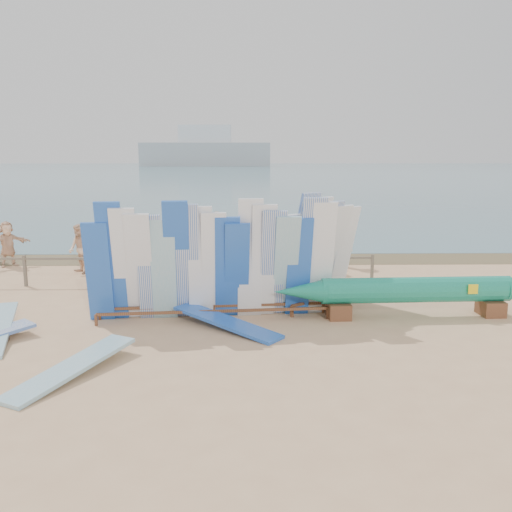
{
  "coord_description": "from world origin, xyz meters",
  "views": [
    {
      "loc": [
        2.37,
        -12.29,
        3.71
      ],
      "look_at": [
        2.61,
        1.7,
        1.1
      ],
      "focal_mm": 38.0,
      "sensor_mm": 36.0,
      "label": 1
    }
  ],
  "objects_px": {
    "beachgoer_1": "(94,249)",
    "beachgoer_8": "(313,245)",
    "outrigger_canoe": "(416,291)",
    "flat_board_d": "(227,329)",
    "beachgoer_11": "(8,244)",
    "beachgoer_2": "(80,249)",
    "beach_chair_left": "(190,272)",
    "beachgoer_9": "(338,240)",
    "beach_chair_right": "(239,268)",
    "side_surfboard_rack": "(317,256)",
    "main_surfboard_rack": "(214,265)",
    "stroller": "(266,265)",
    "beachgoer_3": "(113,241)",
    "vendor_table": "(284,293)",
    "flat_board_b": "(72,375)",
    "beachgoer_7": "(219,237)"
  },
  "relations": [
    {
      "from": "beachgoer_1",
      "to": "beachgoer_3",
      "type": "height_order",
      "value": "beachgoer_3"
    },
    {
      "from": "beachgoer_11",
      "to": "beachgoer_2",
      "type": "bearing_deg",
      "value": -64.29
    },
    {
      "from": "vendor_table",
      "to": "beachgoer_3",
      "type": "bearing_deg",
      "value": 132.38
    },
    {
      "from": "beach_chair_left",
      "to": "beachgoer_2",
      "type": "xyz_separation_m",
      "value": [
        -3.59,
        1.2,
        0.51
      ]
    },
    {
      "from": "beachgoer_2",
      "to": "side_surfboard_rack",
      "type": "bearing_deg",
      "value": 19.16
    },
    {
      "from": "beachgoer_9",
      "to": "beachgoer_8",
      "type": "relative_size",
      "value": 1.05
    },
    {
      "from": "outrigger_canoe",
      "to": "beach_chair_left",
      "type": "bearing_deg",
      "value": 144.37
    },
    {
      "from": "beach_chair_left",
      "to": "beachgoer_8",
      "type": "relative_size",
      "value": 0.56
    },
    {
      "from": "flat_board_b",
      "to": "beachgoer_2",
      "type": "distance_m",
      "value": 8.56
    },
    {
      "from": "flat_board_b",
      "to": "beach_chair_left",
      "type": "distance_m",
      "value": 7.13
    },
    {
      "from": "stroller",
      "to": "flat_board_d",
      "type": "bearing_deg",
      "value": -92.72
    },
    {
      "from": "beachgoer_9",
      "to": "beachgoer_11",
      "type": "relative_size",
      "value": 1.15
    },
    {
      "from": "side_surfboard_rack",
      "to": "main_surfboard_rack",
      "type": "bearing_deg",
      "value": 162.63
    },
    {
      "from": "beachgoer_1",
      "to": "outrigger_canoe",
      "type": "bearing_deg",
      "value": 104.35
    },
    {
      "from": "beachgoer_8",
      "to": "flat_board_d",
      "type": "bearing_deg",
      "value": 45.08
    },
    {
      "from": "stroller",
      "to": "flat_board_b",
      "type": "bearing_deg",
      "value": -106.9
    },
    {
      "from": "beachgoer_3",
      "to": "beachgoer_2",
      "type": "bearing_deg",
      "value": -14.36
    },
    {
      "from": "stroller",
      "to": "beachgoer_3",
      "type": "height_order",
      "value": "beachgoer_3"
    },
    {
      "from": "outrigger_canoe",
      "to": "beach_chair_right",
      "type": "bearing_deg",
      "value": 131.27
    },
    {
      "from": "outrigger_canoe",
      "to": "flat_board_d",
      "type": "bearing_deg",
      "value": -171.16
    },
    {
      "from": "stroller",
      "to": "beachgoer_11",
      "type": "xyz_separation_m",
      "value": [
        -8.64,
        2.02,
        0.36
      ]
    },
    {
      "from": "main_surfboard_rack",
      "to": "beach_chair_left",
      "type": "xyz_separation_m",
      "value": [
        -0.96,
        3.81,
        -0.99
      ]
    },
    {
      "from": "flat_board_d",
      "to": "beachgoer_11",
      "type": "relative_size",
      "value": 1.76
    },
    {
      "from": "outrigger_canoe",
      "to": "beachgoer_1",
      "type": "bearing_deg",
      "value": 148.08
    },
    {
      "from": "outrigger_canoe",
      "to": "beachgoer_1",
      "type": "distance_m",
      "value": 10.1
    },
    {
      "from": "flat_board_b",
      "to": "beachgoer_8",
      "type": "relative_size",
      "value": 1.61
    },
    {
      "from": "main_surfboard_rack",
      "to": "beach_chair_right",
      "type": "height_order",
      "value": "main_surfboard_rack"
    },
    {
      "from": "main_surfboard_rack",
      "to": "beachgoer_8",
      "type": "xyz_separation_m",
      "value": [
        2.89,
        5.3,
        -0.42
      ]
    },
    {
      "from": "outrigger_canoe",
      "to": "beachgoer_9",
      "type": "xyz_separation_m",
      "value": [
        -0.83,
        5.95,
        0.28
      ]
    },
    {
      "from": "beach_chair_right",
      "to": "beachgoer_8",
      "type": "distance_m",
      "value": 2.59
    },
    {
      "from": "beach_chair_left",
      "to": "beachgoer_11",
      "type": "bearing_deg",
      "value": 173.01
    },
    {
      "from": "flat_board_d",
      "to": "beach_chair_right",
      "type": "xyz_separation_m",
      "value": [
        0.19,
        5.25,
        0.25
      ]
    },
    {
      "from": "beachgoer_8",
      "to": "side_surfboard_rack",
      "type": "bearing_deg",
      "value": 62.53
    },
    {
      "from": "beachgoer_1",
      "to": "beachgoer_8",
      "type": "height_order",
      "value": "beachgoer_8"
    },
    {
      "from": "flat_board_d",
      "to": "beachgoer_8",
      "type": "distance_m",
      "value": 6.63
    },
    {
      "from": "side_surfboard_rack",
      "to": "beachgoer_1",
      "type": "xyz_separation_m",
      "value": [
        -6.57,
        4.11,
        -0.52
      ]
    },
    {
      "from": "beachgoer_2",
      "to": "beach_chair_left",
      "type": "bearing_deg",
      "value": 30.67
    },
    {
      "from": "flat_board_b",
      "to": "beachgoer_9",
      "type": "xyz_separation_m",
      "value": [
        6.09,
        9.28,
        0.89
      ]
    },
    {
      "from": "beach_chair_left",
      "to": "beachgoer_8",
      "type": "distance_m",
      "value": 4.17
    },
    {
      "from": "outrigger_canoe",
      "to": "beachgoer_3",
      "type": "distance_m",
      "value": 10.24
    },
    {
      "from": "beachgoer_1",
      "to": "beachgoer_8",
      "type": "distance_m",
      "value": 7.01
    },
    {
      "from": "beachgoer_2",
      "to": "flat_board_b",
      "type": "bearing_deg",
      "value": -25.22
    },
    {
      "from": "vendor_table",
      "to": "beachgoer_11",
      "type": "height_order",
      "value": "beachgoer_11"
    },
    {
      "from": "beachgoer_9",
      "to": "beachgoer_2",
      "type": "distance_m",
      "value": 8.47
    },
    {
      "from": "stroller",
      "to": "beachgoer_7",
      "type": "bearing_deg",
      "value": 130.7
    },
    {
      "from": "beach_chair_right",
      "to": "outrigger_canoe",
      "type": "bearing_deg",
      "value": -50.87
    },
    {
      "from": "stroller",
      "to": "beachgoer_11",
      "type": "relative_size",
      "value": 0.66
    },
    {
      "from": "beachgoer_11",
      "to": "side_surfboard_rack",
      "type": "bearing_deg",
      "value": -69.39
    },
    {
      "from": "main_surfboard_rack",
      "to": "beach_chair_left",
      "type": "height_order",
      "value": "main_surfboard_rack"
    },
    {
      "from": "beach_chair_left",
      "to": "beachgoer_8",
      "type": "height_order",
      "value": "beachgoer_8"
    }
  ]
}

